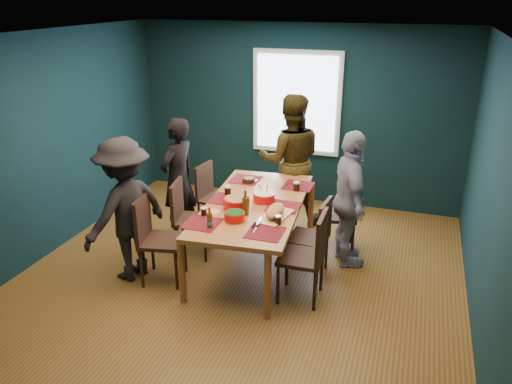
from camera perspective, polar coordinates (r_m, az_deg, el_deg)
room at (r=5.62m, az=-0.88°, el=3.98°), size 5.01×5.01×2.71m
dining_table at (r=5.83m, az=-0.21°, el=-1.96°), size 1.24×2.22×0.81m
chair_left_far at (r=6.87m, az=-5.19°, el=-0.00°), size 0.47×0.47×0.93m
chair_left_mid at (r=6.23m, az=-8.03°, el=-2.35°), size 0.51×0.51×0.96m
chair_left_near at (r=5.72m, az=-11.66°, el=-4.54°), size 0.55×0.55×1.02m
chair_right_far at (r=6.35m, az=10.27°, el=-1.84°), size 0.52×0.52×0.99m
chair_right_mid at (r=5.75m, az=6.82°, el=-4.58°), size 0.47×0.47×0.94m
chair_right_near at (r=5.27m, az=6.23°, el=-6.68°), size 0.46×0.46×1.01m
person_far_left at (r=6.62m, az=-8.89°, el=1.47°), size 0.52×0.67×1.63m
person_back at (r=6.96m, az=3.96°, el=3.65°), size 1.07×0.94×1.85m
person_right at (r=5.94m, az=10.67°, el=-0.90°), size 0.75×1.06×1.66m
person_near_left at (r=5.76m, az=-14.68°, el=-1.99°), size 0.94×1.22×1.67m
bowl_salad at (r=5.65m, az=-2.26°, el=-1.24°), size 0.30×0.30×0.13m
bowl_dumpling at (r=5.84m, az=0.90°, el=-0.53°), size 0.26×0.26×0.24m
bowl_herbs at (r=5.36m, az=-2.46°, el=-2.74°), size 0.23×0.23×0.10m
cutting_board at (r=5.42m, az=2.19°, el=-2.31°), size 0.33×0.63×0.14m
small_bowl at (r=6.42m, az=-0.86°, el=1.40°), size 0.16×0.16×0.07m
beer_bottle_a at (r=5.20m, az=-5.31°, el=-3.26°), size 0.06×0.06×0.23m
beer_bottle_b at (r=5.47m, az=-1.21°, el=-1.54°), size 0.07×0.07×0.28m
cola_glass_a at (r=5.50m, az=-5.98°, el=-2.19°), size 0.07×0.07×0.09m
cola_glass_b at (r=5.27m, az=2.56°, el=-3.16°), size 0.07×0.07×0.10m
cola_glass_c at (r=6.16m, az=4.65°, el=0.70°), size 0.08×0.08×0.11m
cola_glass_d at (r=6.02m, az=-3.26°, el=0.21°), size 0.08×0.08×0.11m
napkin_a at (r=5.70m, az=3.59°, el=-1.76°), size 0.18×0.18×0.00m
napkin_b at (r=5.59m, az=-4.89°, el=-2.26°), size 0.17×0.17×0.00m
napkin_c at (r=5.10m, az=1.36°, el=-4.68°), size 0.14×0.14×0.00m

